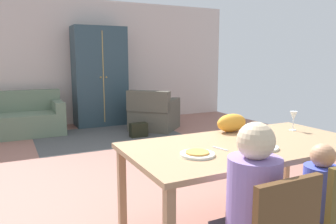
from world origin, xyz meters
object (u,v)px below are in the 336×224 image
(plate_near_man, at_px, (197,154))
(person_child, at_px, (314,216))
(plate_near_child, at_px, (262,147))
(armchair, at_px, (154,114))
(dining_table, at_px, (246,151))
(armoire, at_px, (100,77))
(person_man, at_px, (248,223))
(handbag, at_px, (139,130))
(couch, at_px, (16,119))
(cat, at_px, (232,123))
(wine_glass, at_px, (293,117))

(plate_near_man, bearing_deg, person_child, -46.19)
(plate_near_man, distance_m, plate_near_child, 0.55)
(plate_near_man, relative_size, armchair, 0.21)
(dining_table, bearing_deg, armoire, 88.70)
(person_man, xyz_separation_m, handbag, (0.97, 4.21, -0.38))
(armchair, relative_size, armoire, 0.58)
(person_man, relative_size, couch, 0.65)
(plate_near_man, relative_size, person_child, 0.27)
(person_child, bearing_deg, couch, 106.57)
(dining_table, relative_size, armoire, 0.94)
(plate_near_child, height_order, person_child, person_child)
(couch, height_order, handbag, couch)
(couch, height_order, armchair, same)
(plate_near_child, distance_m, person_child, 0.61)
(armchair, bearing_deg, cat, -102.37)
(dining_table, distance_m, person_man, 0.89)
(armchair, bearing_deg, wine_glass, -93.38)
(wine_glass, distance_m, person_child, 1.21)
(couch, bearing_deg, person_child, -73.43)
(plate_near_man, relative_size, cat, 0.78)
(cat, distance_m, couch, 4.66)
(wine_glass, relative_size, armoire, 0.09)
(person_child, bearing_deg, plate_near_man, 133.81)
(plate_near_man, bearing_deg, dining_table, 12.45)
(wine_glass, height_order, handbag, wine_glass)
(dining_table, bearing_deg, plate_near_child, -90.00)
(dining_table, xyz_separation_m, wine_glass, (0.71, 0.18, 0.20))
(person_child, xyz_separation_m, armoire, (0.11, 5.66, 0.62))
(armoire, bearing_deg, armchair, -49.99)
(wine_glass, distance_m, handbag, 3.44)
(wine_glass, bearing_deg, cat, 158.66)
(dining_table, distance_m, person_child, 0.74)
(cat, xyz_separation_m, couch, (-1.75, 4.28, -0.54))
(plate_near_child, bearing_deg, dining_table, 90.00)
(person_child, distance_m, couch, 5.60)
(armchair, distance_m, armoire, 1.48)
(plate_near_man, distance_m, person_man, 0.62)
(handbag, bearing_deg, armchair, 42.02)
(plate_near_man, height_order, couch, couch)
(dining_table, bearing_deg, cat, 69.42)
(wine_glass, relative_size, handbag, 0.58)
(person_child, relative_size, couch, 0.54)
(person_man, xyz_separation_m, armoire, (0.66, 5.65, 0.54))
(couch, distance_m, armoire, 1.89)
(person_child, bearing_deg, handbag, 84.28)
(person_man, relative_size, armchair, 0.92)
(couch, bearing_deg, armoire, 9.47)
(person_man, bearing_deg, couch, 101.09)
(plate_near_man, xyz_separation_m, handbag, (0.97, 3.64, -0.64))
(dining_table, bearing_deg, handbag, 83.13)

